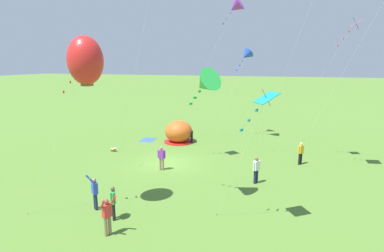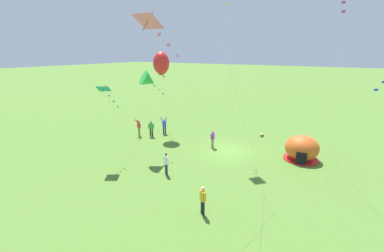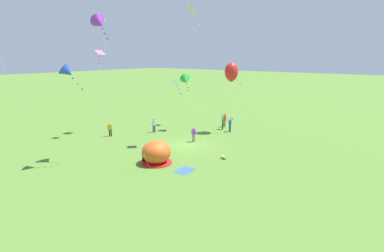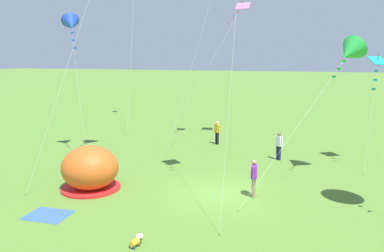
{
  "view_description": "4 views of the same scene",
  "coord_description": "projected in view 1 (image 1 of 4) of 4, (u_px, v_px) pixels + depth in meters",
  "views": [
    {
      "loc": [
        20.17,
        8.19,
        7.52
      ],
      "look_at": [
        -1.98,
        1.32,
        2.59
      ],
      "focal_mm": 28.0,
      "sensor_mm": 36.0,
      "label": 1
    },
    {
      "loc": [
        -8.65,
        20.53,
        8.78
      ],
      "look_at": [
        0.81,
        4.95,
        3.45
      ],
      "focal_mm": 24.0,
      "sensor_mm": 36.0,
      "label": 2
    },
    {
      "loc": [
        -24.77,
        -19.38,
        9.56
      ],
      "look_at": [
        1.25,
        0.2,
        1.87
      ],
      "focal_mm": 28.0,
      "sensor_mm": 36.0,
      "label": 3
    },
    {
      "loc": [
        3.92,
        -16.02,
        6.26
      ],
      "look_at": [
        -1.96,
        1.64,
        2.8
      ],
      "focal_mm": 35.0,
      "sensor_mm": 36.0,
      "label": 4
    }
  ],
  "objects": [
    {
      "name": "kite_blue",
      "position": [
        246.0,
        55.0,
        29.85
      ],
      "size": [
        3.3,
        3.47,
        8.93
      ],
      "color": "silver",
      "rests_on": "ground"
    },
    {
      "name": "popup_tent",
      "position": [
        179.0,
        132.0,
        28.65
      ],
      "size": [
        2.81,
        2.81,
        2.1
      ],
      "color": "#D8591E",
      "rests_on": "ground"
    },
    {
      "name": "person_strolling",
      "position": [
        301.0,
        152.0,
        22.33
      ],
      "size": [
        0.48,
        0.43,
        1.72
      ],
      "color": "black",
      "rests_on": "ground"
    },
    {
      "name": "person_flying_kite",
      "position": [
        95.0,
        191.0,
        15.45
      ],
      "size": [
        0.68,
        0.72,
        1.89
      ],
      "color": "#1E2347",
      "rests_on": "ground"
    },
    {
      "name": "kite_purple",
      "position": [
        236.0,
        7.0,
        26.33
      ],
      "size": [
        1.56,
        7.45,
        13.15
      ],
      "color": "silver",
      "rests_on": "ground"
    },
    {
      "name": "ground_plane",
      "position": [
        168.0,
        163.0,
        22.78
      ],
      "size": [
        300.0,
        300.0,
        0.0
      ],
      "primitive_type": "plane",
      "color": "#517A2D"
    },
    {
      "name": "kite_green",
      "position": [
        205.0,
        84.0,
        15.19
      ],
      "size": [
        5.21,
        7.02,
        7.29
      ],
      "color": "silver",
      "rests_on": "ground"
    },
    {
      "name": "kite_pink",
      "position": [
        352.0,
        28.0,
        18.88
      ],
      "size": [
        5.11,
        5.03,
        10.3
      ],
      "color": "silver",
      "rests_on": "ground"
    },
    {
      "name": "person_watching_sky",
      "position": [
        162.0,
        157.0,
        21.16
      ],
      "size": [
        0.25,
        0.59,
        1.72
      ],
      "color": "#8C7251",
      "rests_on": "ground"
    },
    {
      "name": "person_center_field",
      "position": [
        113.0,
        201.0,
        14.45
      ],
      "size": [
        0.5,
        0.41,
        1.72
      ],
      "color": "black",
      "rests_on": "ground"
    },
    {
      "name": "kite_teal",
      "position": [
        263.0,
        103.0,
        12.85
      ],
      "size": [
        1.22,
        2.78,
        6.4
      ],
      "color": "silver",
      "rests_on": "ground"
    },
    {
      "name": "person_arms_raised",
      "position": [
        107.0,
        214.0,
        13.1
      ],
      "size": [
        0.72,
        0.63,
        1.89
      ],
      "color": "#8C7251",
      "rests_on": "ground"
    },
    {
      "name": "person_near_tent",
      "position": [
        256.0,
        169.0,
        18.82
      ],
      "size": [
        0.49,
        0.42,
        1.72
      ],
      "color": "#1E2347",
      "rests_on": "ground"
    },
    {
      "name": "picnic_blanket",
      "position": [
        148.0,
        140.0,
        29.69
      ],
      "size": [
        1.78,
        1.41,
        0.01
      ],
      "primitive_type": "cube",
      "rotation": [
        0.0,
        0.0,
        0.06
      ],
      "color": "#3359A5",
      "rests_on": "ground"
    },
    {
      "name": "toddler_crawling",
      "position": [
        114.0,
        149.0,
        25.78
      ],
      "size": [
        0.33,
        0.55,
        0.32
      ],
      "color": "gold",
      "rests_on": "ground"
    },
    {
      "name": "kite_red",
      "position": [
        85.0,
        61.0,
        13.97
      ],
      "size": [
        2.23,
        3.89,
        8.75
      ],
      "color": "silver",
      "rests_on": "ground"
    }
  ]
}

